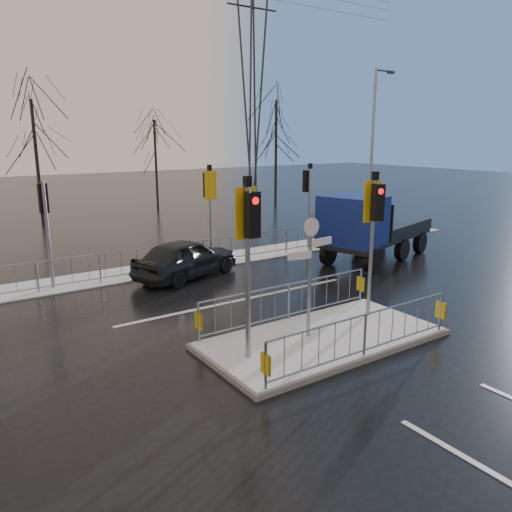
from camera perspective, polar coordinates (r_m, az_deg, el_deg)
ground at (r=12.62m, az=7.59°, el=-9.60°), size 120.00×120.00×0.00m
snow_verge at (r=19.51m, az=-9.40°, el=-1.20°), size 30.00×2.00×0.04m
lane_markings at (r=12.40m, az=8.63°, el=-10.07°), size 8.00×11.38×0.01m
traffic_island at (r=12.47m, az=7.58°, el=-7.95°), size 6.00×3.04×4.15m
far_kerb_fixtures at (r=18.96m, az=-8.06°, el=1.51°), size 18.00×0.65×3.83m
car_far_lane at (r=17.93m, az=-7.98°, el=-0.21°), size 4.47×2.93×1.41m
flatbed_truck at (r=19.85m, az=12.15°, el=3.23°), size 6.34×3.69×2.77m
tree_far_a at (r=31.13m, az=-23.98°, el=12.25°), size 3.75×3.75×7.08m
tree_far_b at (r=35.40m, az=-11.44°, el=12.12°), size 3.25×3.25×6.14m
tree_far_c at (r=36.76m, az=2.31°, el=13.92°), size 4.00×4.00×7.55m
street_lamp_right at (r=25.11m, az=13.23°, el=11.99°), size 1.25×0.18×8.00m
pylon_wires at (r=46.21m, az=-1.64°, el=21.18°), size 70.00×2.38×19.97m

